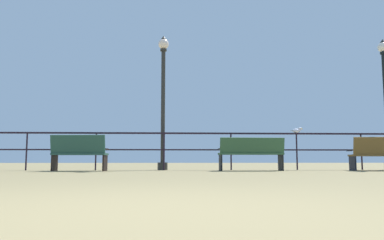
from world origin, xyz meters
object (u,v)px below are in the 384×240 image
at_px(bench_near_left, 79,151).
at_px(bench_far_right, 383,153).
at_px(bench_near_right, 251,152).
at_px(lamppost_center, 163,95).
at_px(seagull_on_rail, 297,130).

relative_size(bench_near_left, bench_far_right, 0.87).
bearing_deg(bench_far_right, bench_near_right, 179.78).
relative_size(bench_near_left, lamppost_center, 0.37).
bearing_deg(seagull_on_rail, lamppost_center, 177.17).
distance_m(lamppost_center, seagull_on_rail, 4.15).
xyz_separation_m(bench_near_left, seagull_on_rail, (6.22, 0.76, 0.64)).
bearing_deg(bench_far_right, bench_near_left, 179.92).
height_order(bench_near_left, bench_near_right, bench_near_left).
bearing_deg(bench_near_right, bench_near_left, -179.97).
bearing_deg(bench_near_right, bench_far_right, -0.22).
relative_size(bench_near_left, seagull_on_rail, 4.09).
bearing_deg(lamppost_center, bench_far_right, -8.93).
distance_m(bench_near_left, bench_far_right, 8.36).
distance_m(bench_near_left, seagull_on_rail, 6.29).
distance_m(bench_far_right, lamppost_center, 6.47).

